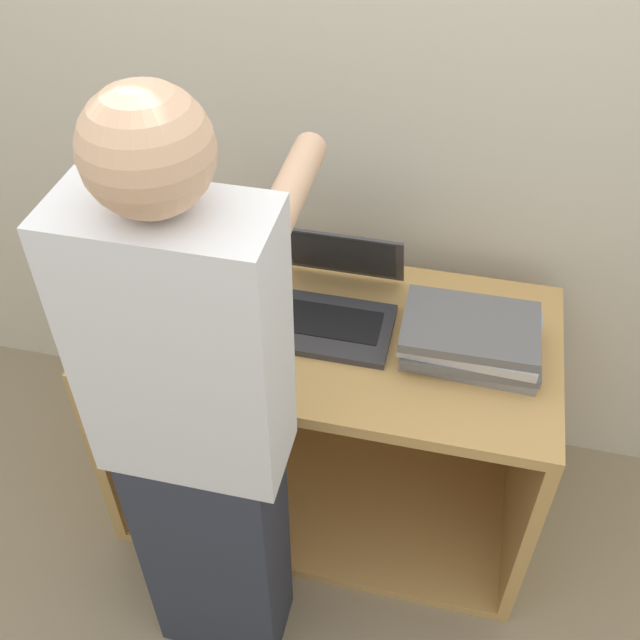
# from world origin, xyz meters

# --- Properties ---
(ground_plane) EXTENTS (12.00, 12.00, 0.00)m
(ground_plane) POSITION_xyz_m (0.00, 0.00, 0.00)
(ground_plane) COLOR gray
(wall_back) EXTENTS (8.00, 0.05, 2.40)m
(wall_back) POSITION_xyz_m (0.00, 0.74, 1.20)
(wall_back) COLOR beige
(wall_back) RESTS_ON ground_plane
(cart) EXTENTS (1.24, 0.64, 0.77)m
(cart) POSITION_xyz_m (0.00, 0.39, 0.39)
(cart) COLOR tan
(cart) RESTS_ON ground_plane
(laptop_open) EXTENTS (0.34, 0.35, 0.23)m
(laptop_open) POSITION_xyz_m (0.00, 0.38, 0.82)
(laptop_open) COLOR #333338
(laptop_open) RESTS_ON cart
(laptop_stack_left) EXTENTS (0.36, 0.25, 0.11)m
(laptop_stack_left) POSITION_xyz_m (-0.38, 0.31, 0.83)
(laptop_stack_left) COLOR #232326
(laptop_stack_left) RESTS_ON cart
(laptop_stack_right) EXTENTS (0.36, 0.26, 0.11)m
(laptop_stack_right) POSITION_xyz_m (0.38, 0.31, 0.83)
(laptop_stack_right) COLOR gray
(laptop_stack_right) RESTS_ON cart
(person) EXTENTS (0.40, 0.53, 1.68)m
(person) POSITION_xyz_m (-0.19, -0.16, 0.84)
(person) COLOR #2D3342
(person) RESTS_ON ground_plane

